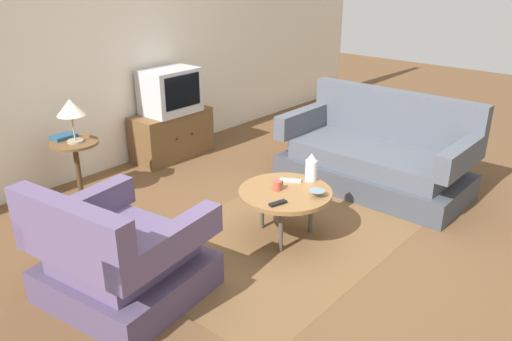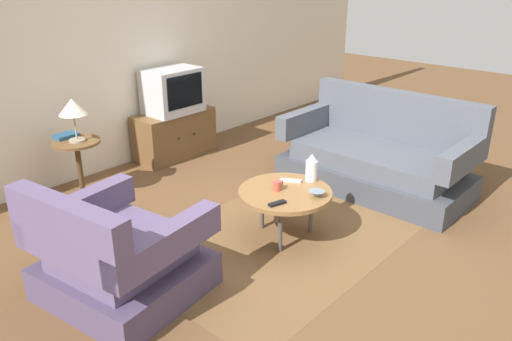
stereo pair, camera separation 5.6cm
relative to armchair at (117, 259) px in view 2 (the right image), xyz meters
The scene contains 16 objects.
ground_plane 1.52m from the armchair, ahead, with size 16.00×16.00×0.00m, color brown.
back_wall 2.78m from the armchair, 55.06° to the left, with size 9.00×0.12×2.70m, color beige.
area_rug 1.44m from the armchair, 13.94° to the right, with size 2.46×1.62×0.00m, color brown.
armchair is the anchor object (origin of this frame).
couch 2.83m from the armchair, ahead, with size 0.90×1.84×0.93m.
coffee_table 1.41m from the armchair, 13.95° to the right, with size 0.76×0.76×0.42m.
side_table 1.73m from the armchair, 67.36° to the left, with size 0.44×0.44×0.58m.
tv_stand 2.68m from the armchair, 41.98° to the left, with size 0.94×0.44×0.54m.
television 2.72m from the armchair, 41.77° to the left, with size 0.61×0.44×0.50m.
table_lamp 1.81m from the armchair, 67.02° to the left, with size 0.26×0.26×0.41m.
vase 1.74m from the armchair, 12.49° to the right, with size 0.10×0.10×0.24m.
mug 1.38m from the armchair, 11.86° to the right, with size 0.11×0.07×0.08m.
bowl 1.57m from the armchair, 22.26° to the right, with size 0.13×0.13×0.05m.
tv_remote_dark 1.23m from the armchair, 21.62° to the right, with size 0.15×0.08×0.02m.
tv_remote_silver 1.57m from the armchair, ahead, with size 0.13×0.18×0.02m.
book 1.89m from the armchair, 69.49° to the left, with size 0.22×0.15×0.04m.
Camera 2 is at (-3.03, -2.37, 2.14)m, focal length 35.61 mm.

